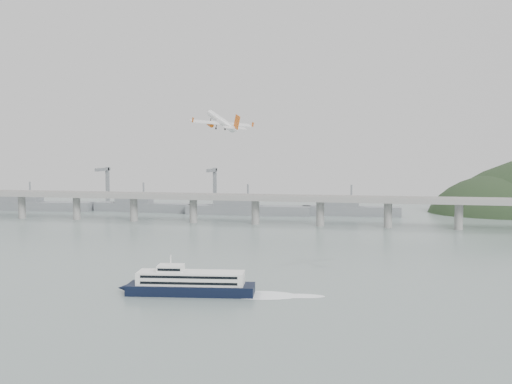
# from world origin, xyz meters

# --- Properties ---
(ground) EXTENTS (900.00, 900.00, 0.00)m
(ground) POSITION_xyz_m (0.00, 0.00, 0.00)
(ground) COLOR slate
(ground) RESTS_ON ground
(bridge) EXTENTS (800.00, 22.00, 23.90)m
(bridge) POSITION_xyz_m (-1.15, 200.00, 17.65)
(bridge) COLOR gray
(bridge) RESTS_ON ground
(distant_fleet) EXTENTS (453.00, 60.90, 40.00)m
(distant_fleet) POSITION_xyz_m (-155.36, 265.08, 6.22)
(distant_fleet) COLOR slate
(distant_fleet) RESTS_ON ground
(ferry) EXTENTS (84.36, 22.08, 15.93)m
(ferry) POSITION_xyz_m (-11.22, -21.74, 4.32)
(ferry) COLOR black
(ferry) RESTS_ON ground
(airliner) EXTENTS (33.22, 35.11, 17.07)m
(airliner) POSITION_xyz_m (-26.33, 85.60, 74.00)
(airliner) COLOR white
(airliner) RESTS_ON ground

